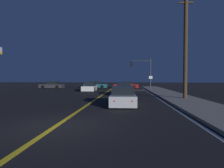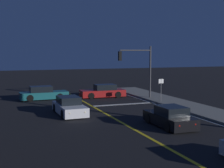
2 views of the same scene
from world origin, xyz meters
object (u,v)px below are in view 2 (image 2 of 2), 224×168
object	(u,v)px
car_following_oncoming_white	(69,107)
traffic_signal_near_right	(139,64)
car_parked_curb_red	(103,92)
car_distant_tail_teal	(43,94)
car_far_approaching_black	(170,118)
street_sign_corner	(161,86)

from	to	relation	value
car_following_oncoming_white	traffic_signal_near_right	bearing A→B (deg)	-149.46
car_parked_curb_red	car_distant_tail_teal	xyz separation A→B (m)	(-6.10, 0.54, 0.00)
car_parked_curb_red	traffic_signal_near_right	distance (m)	4.84
car_following_oncoming_white	traffic_signal_near_right	xyz separation A→B (m)	(8.15, 5.10, 2.92)
traffic_signal_near_right	car_far_approaching_black	bearing A→B (deg)	74.92
car_following_oncoming_white	car_far_approaching_black	bearing A→B (deg)	128.01
car_distant_tail_teal	car_far_approaching_black	bearing A→B (deg)	20.88
car_following_oncoming_white	street_sign_corner	distance (m)	9.47
traffic_signal_near_right	car_following_oncoming_white	bearing A→B (deg)	32.05
car_following_oncoming_white	traffic_signal_near_right	world-z (taller)	traffic_signal_near_right
car_distant_tail_teal	car_parked_curb_red	bearing A→B (deg)	83.76
car_following_oncoming_white	traffic_signal_near_right	distance (m)	10.04
car_parked_curb_red	traffic_signal_near_right	size ratio (longest dim) A/B	0.89
traffic_signal_near_right	car_parked_curb_red	bearing A→B (deg)	-43.25
car_parked_curb_red	street_sign_corner	xyz separation A→B (m)	(3.79, -5.44, 0.96)
street_sign_corner	car_far_approaching_black	bearing A→B (deg)	-115.39
car_parked_curb_red	car_far_approaching_black	bearing A→B (deg)	-179.47
car_far_approaching_black	car_following_oncoming_white	bearing A→B (deg)	129.50
car_parked_curb_red	street_sign_corner	distance (m)	6.70
car_distant_tail_teal	street_sign_corner	xyz separation A→B (m)	(9.90, -5.98, 0.96)
car_following_oncoming_white	car_distant_tail_teal	world-z (taller)	same
traffic_signal_near_right	street_sign_corner	bearing A→B (deg)	109.42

